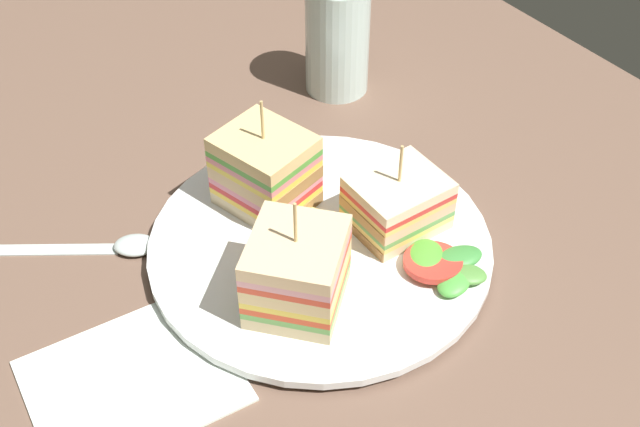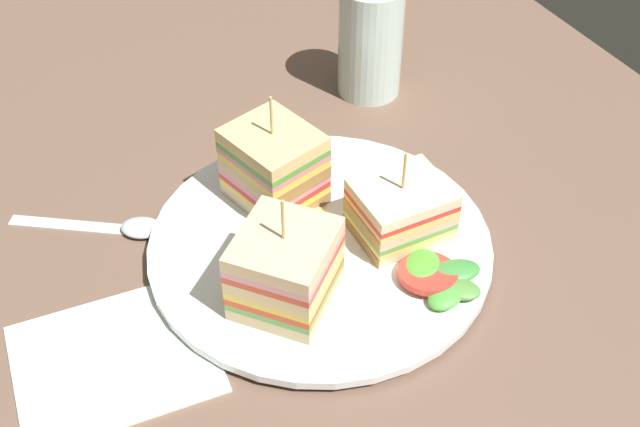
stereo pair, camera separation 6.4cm
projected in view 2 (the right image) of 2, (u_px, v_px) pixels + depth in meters
ground_plane at (320, 260)px, 67.56cm from camera, size 121.36×82.65×1.80cm
plate at (320, 245)px, 66.40cm from camera, size 27.53×27.53×1.32cm
sandwich_wedge_0 at (285, 269)px, 59.57cm from camera, size 9.63×9.69×9.77cm
sandwich_wedge_1 at (400, 210)px, 65.30cm from camera, size 6.04×7.23×8.05cm
sandwich_wedge_2 at (274, 167)px, 67.62cm from camera, size 8.57×7.85×10.21cm
chip_pile at (300, 221)px, 66.71cm from camera, size 5.74×6.78×1.58cm
salad_garnish at (439, 276)px, 62.43cm from camera, size 7.59×6.59×1.50cm
spoon at (122, 227)px, 68.55cm from camera, size 8.87×11.94×1.00cm
napkin at (114, 358)px, 58.93cm from camera, size 12.74×14.83×0.50cm
drinking_glass at (370, 47)px, 80.55cm from camera, size 6.28×6.28×11.37cm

